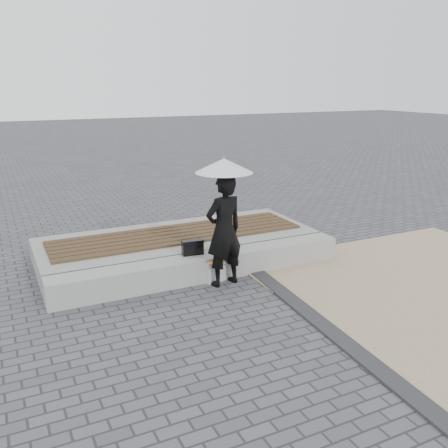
{
  "coord_description": "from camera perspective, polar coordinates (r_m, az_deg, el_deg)",
  "views": [
    {
      "loc": [
        -2.98,
        -5.27,
        3.1
      ],
      "look_at": [
        0.18,
        1.24,
        1.0
      ],
      "focal_mm": 39.09,
      "sensor_mm": 36.0,
      "label": 1
    }
  ],
  "objects": [
    {
      "name": "canvas_tote",
      "position": [
        7.9,
        -1.09,
        -5.54
      ],
      "size": [
        0.35,
        0.19,
        0.35
      ],
      "primitive_type": "cube",
      "rotation": [
        0.0,
        0.0,
        0.16
      ],
      "color": "silver",
      "rests_on": "ground"
    },
    {
      "name": "edging_band",
      "position": [
        6.79,
        10.98,
        -11.12
      ],
      "size": [
        0.61,
        5.2,
        0.04
      ],
      "primitive_type": "cube",
      "rotation": [
        0.0,
        0.0,
        -0.07
      ],
      "color": "#2D2D2F",
      "rests_on": "ground"
    },
    {
      "name": "parasol",
      "position": [
        7.33,
        0.0,
        6.85
      ],
      "size": [
        0.87,
        0.87,
        1.12
      ],
      "rotation": [
        0.0,
        0.0,
        0.4
      ],
      "color": "#B9B9BF",
      "rests_on": "ground"
    },
    {
      "name": "seating_ledge",
      "position": [
        8.03,
        -2.31,
        -5.0
      ],
      "size": [
        5.0,
        0.45,
        0.4
      ],
      "primitive_type": "cube",
      "color": "#A4A49E",
      "rests_on": "ground"
    },
    {
      "name": "terrazzo_zone",
      "position": [
        8.4,
        24.63,
        -6.97
      ],
      "size": [
        5.0,
        5.0,
        0.02
      ],
      "primitive_type": "cube",
      "color": "tan",
      "rests_on": "ground"
    },
    {
      "name": "timber_decking",
      "position": [
        9.01,
        -5.39,
        -1.19
      ],
      "size": [
        4.6,
        1.2,
        0.04
      ],
      "primitive_type": null,
      "color": "#4F3A1F",
      "rests_on": "timber_platform"
    },
    {
      "name": "timber_platform",
      "position": [
        9.08,
        -5.36,
        -2.52
      ],
      "size": [
        5.0,
        2.0,
        0.4
      ],
      "primitive_type": "cube",
      "color": "gray",
      "rests_on": "ground"
    },
    {
      "name": "handbag",
      "position": [
        7.96,
        -3.69,
        -2.75
      ],
      "size": [
        0.36,
        0.15,
        0.24
      ],
      "primitive_type": "cube",
      "rotation": [
        0.0,
        0.0,
        -0.09
      ],
      "color": "black",
      "rests_on": "seating_ledge"
    },
    {
      "name": "ground",
      "position": [
        6.8,
        3.24,
        -10.96
      ],
      "size": [
        80.0,
        80.0,
        0.0
      ],
      "primitive_type": "plane",
      "color": "#4E4E53",
      "rests_on": "ground"
    },
    {
      "name": "magazine",
      "position": [
        7.79,
        -0.94,
        -4.42
      ],
      "size": [
        0.32,
        0.27,
        0.01
      ],
      "primitive_type": "cube",
      "rotation": [
        0.0,
        0.0,
        -0.3
      ],
      "color": "red",
      "rests_on": "canvas_tote"
    },
    {
      "name": "woman",
      "position": [
        7.56,
        0.0,
        -0.77
      ],
      "size": [
        0.72,
        0.54,
        1.79
      ],
      "primitive_type": "imported",
      "rotation": [
        0.0,
        0.0,
        3.32
      ],
      "color": "black",
      "rests_on": "ground"
    }
  ]
}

